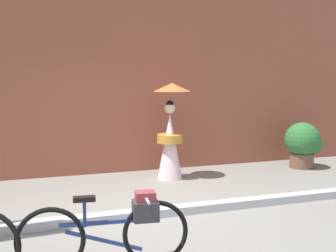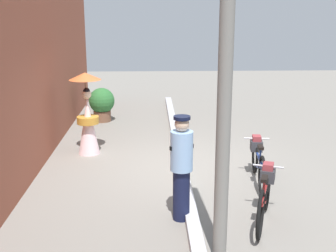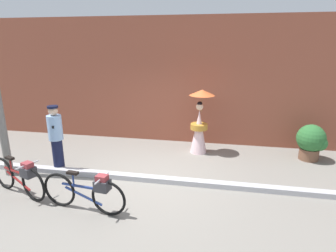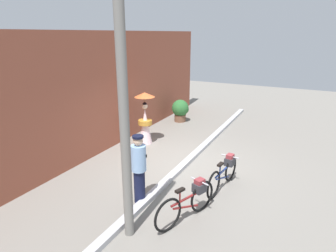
# 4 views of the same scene
# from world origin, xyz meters

# --- Properties ---
(ground_plane) EXTENTS (30.00, 30.00, 0.00)m
(ground_plane) POSITION_xyz_m (0.00, 0.00, 0.00)
(ground_plane) COLOR gray
(building_wall) EXTENTS (14.00, 0.40, 3.86)m
(building_wall) POSITION_xyz_m (0.00, 3.07, 1.93)
(building_wall) COLOR brown
(building_wall) RESTS_ON ground_plane
(sidewalk_curb) EXTENTS (14.00, 0.20, 0.12)m
(sidewalk_curb) POSITION_xyz_m (0.00, 0.00, 0.06)
(sidewalk_curb) COLOR #B2B2B7
(sidewalk_curb) RESTS_ON ground_plane
(bicycle_near_officer) EXTENTS (1.75, 0.48, 0.79)m
(bicycle_near_officer) POSITION_xyz_m (-0.77, -1.40, 0.42)
(bicycle_near_officer) COLOR black
(bicycle_near_officer) RESTS_ON ground_plane
(person_with_parasol) EXTENTS (0.71, 0.71, 1.84)m
(person_with_parasol) POSITION_xyz_m (1.01, 2.03, 0.88)
(person_with_parasol) COLOR silver
(person_with_parasol) RESTS_ON ground_plane
(potted_plant_by_door) EXTENTS (0.76, 0.75, 0.98)m
(potted_plant_by_door) POSITION_xyz_m (4.04, 2.04, 0.54)
(potted_plant_by_door) COLOR brown
(potted_plant_by_door) RESTS_ON ground_plane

